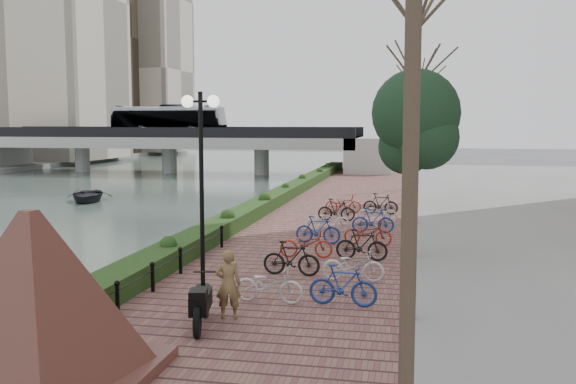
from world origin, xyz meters
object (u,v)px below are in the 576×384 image
(lamppost, at_px, (201,149))
(granite_monument, at_px, (33,299))
(motorcycle, at_px, (201,302))
(boat, at_px, (87,195))
(pedestrian, at_px, (228,284))

(lamppost, bearing_deg, granite_monument, -95.55)
(motorcycle, relative_size, boat, 0.45)
(lamppost, relative_size, motorcycle, 2.99)
(motorcycle, bearing_deg, boat, 111.72)
(granite_monument, height_order, motorcycle, granite_monument)
(granite_monument, relative_size, boat, 1.45)
(motorcycle, relative_size, pedestrian, 1.10)
(lamppost, xyz_separation_m, motorcycle, (1.02, -3.06, -3.16))
(boat, bearing_deg, granite_monument, -84.00)
(lamppost, xyz_separation_m, boat, (-14.32, 19.97, -3.78))
(granite_monument, bearing_deg, boat, 117.23)
(motorcycle, bearing_deg, lamppost, 96.54)
(lamppost, relative_size, boat, 1.34)
(motorcycle, distance_m, pedestrian, 0.82)
(granite_monument, xyz_separation_m, lamppost, (0.64, 6.61, 2.19))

